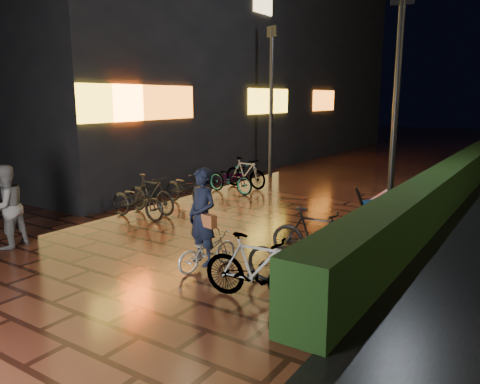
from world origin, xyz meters
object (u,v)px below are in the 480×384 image
Objects in this scene: bystander_person at (6,207)px; cyclist at (205,232)px; cart_assembly at (373,210)px; traffic_barrier at (379,208)px.

cyclist reaches higher than bystander_person.
cyclist is at bearing -114.60° from cart_assembly.
bystander_person is 7.60m from traffic_barrier.
bystander_person is 3.89m from cyclist.
cyclist is 3.84m from cart_assembly.
bystander_person is at bearing -132.83° from traffic_barrier.
traffic_barrier is at bearing 99.32° from cart_assembly.
cyclist is at bearing 98.46° from bystander_person.
cyclist is 4.69m from traffic_barrier.
traffic_barrier is 1.66× the size of cart_assembly.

